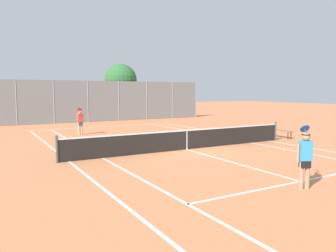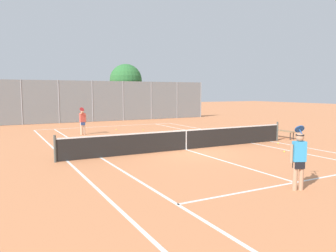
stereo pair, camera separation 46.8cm
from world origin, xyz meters
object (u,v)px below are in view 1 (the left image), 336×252
at_px(player_near_side, 305,157).
at_px(courtside_bench, 281,131).
at_px(loose_tennis_ball_0, 277,143).
at_px(tennis_net, 187,139).
at_px(loose_tennis_ball_3, 113,130).
at_px(tree_behind_left, 121,81).
at_px(loose_tennis_ball_5, 187,148).
at_px(player_far_left, 80,121).
at_px(loose_tennis_ball_4, 141,130).
at_px(loose_tennis_ball_2, 284,151).

relative_size(player_near_side, courtside_bench, 1.18).
bearing_deg(loose_tennis_ball_0, tennis_net, 170.69).
bearing_deg(loose_tennis_ball_0, loose_tennis_ball_3, 118.82).
height_order(player_near_side, tree_behind_left, tree_behind_left).
distance_m(player_near_side, loose_tennis_ball_5, 7.22).
distance_m(player_near_side, loose_tennis_ball_3, 16.07).
relative_size(tennis_net, loose_tennis_ball_5, 181.82).
bearing_deg(courtside_bench, loose_tennis_ball_5, -176.71).
bearing_deg(loose_tennis_ball_3, tennis_net, -88.01).
bearing_deg(player_far_left, loose_tennis_ball_4, 3.21).
distance_m(player_far_left, loose_tennis_ball_4, 4.40).
distance_m(courtside_bench, tree_behind_left, 20.21).
xyz_separation_m(player_near_side, tree_behind_left, (5.31, 27.30, 2.92)).
height_order(loose_tennis_ball_3, loose_tennis_ball_4, same).
bearing_deg(loose_tennis_ball_4, loose_tennis_ball_3, 145.14).
relative_size(loose_tennis_ball_3, loose_tennis_ball_5, 1.00).
relative_size(tennis_net, loose_tennis_ball_2, 181.82).
bearing_deg(player_near_side, loose_tennis_ball_2, 45.73).
xyz_separation_m(player_far_left, courtside_bench, (10.06, -7.16, -0.52)).
bearing_deg(loose_tennis_ball_4, tree_behind_left, 74.43).
xyz_separation_m(loose_tennis_ball_5, tree_behind_left, (4.59, 20.18, 3.82)).
bearing_deg(courtside_bench, loose_tennis_ball_0, -143.31).
bearing_deg(courtside_bench, tennis_net, -175.38).
xyz_separation_m(loose_tennis_ball_2, loose_tennis_ball_4, (-2.30, 10.66, 0.00)).
bearing_deg(player_near_side, loose_tennis_ball_4, 82.92).
xyz_separation_m(loose_tennis_ball_0, loose_tennis_ball_5, (-5.00, 1.02, 0.00)).
distance_m(player_far_left, tree_behind_left, 15.10).
bearing_deg(player_near_side, courtside_bench, 44.66).
bearing_deg(tennis_net, loose_tennis_ball_3, 91.99).
relative_size(loose_tennis_ball_4, courtside_bench, 0.04).
relative_size(loose_tennis_ball_0, loose_tennis_ball_5, 1.00).
xyz_separation_m(loose_tennis_ball_0, loose_tennis_ball_4, (-3.86, 8.81, 0.00)).
xyz_separation_m(player_far_left, loose_tennis_ball_0, (8.16, -8.57, -0.89)).
distance_m(loose_tennis_ball_3, loose_tennis_ball_4, 1.96).
xyz_separation_m(player_far_left, loose_tennis_ball_4, (4.30, 0.24, -0.89)).
height_order(loose_tennis_ball_3, loose_tennis_ball_5, same).
distance_m(player_near_side, tree_behind_left, 27.97).
bearing_deg(loose_tennis_ball_3, player_far_left, -153.23).
relative_size(loose_tennis_ball_2, tree_behind_left, 0.01).
distance_m(tennis_net, loose_tennis_ball_0, 5.24).
relative_size(player_near_side, loose_tennis_ball_3, 26.88).
distance_m(loose_tennis_ball_3, tree_behind_left, 12.92).
distance_m(loose_tennis_ball_2, loose_tennis_ball_4, 10.90).
relative_size(tennis_net, loose_tennis_ball_0, 181.82).
relative_size(tennis_net, player_far_left, 6.76).
bearing_deg(player_near_side, loose_tennis_ball_0, 46.91).
bearing_deg(loose_tennis_ball_3, loose_tennis_ball_2, -71.65).
relative_size(player_near_side, tree_behind_left, 0.31).
xyz_separation_m(player_near_side, player_far_left, (-2.45, 14.68, 0.00)).
bearing_deg(player_near_side, tennis_net, 85.36).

